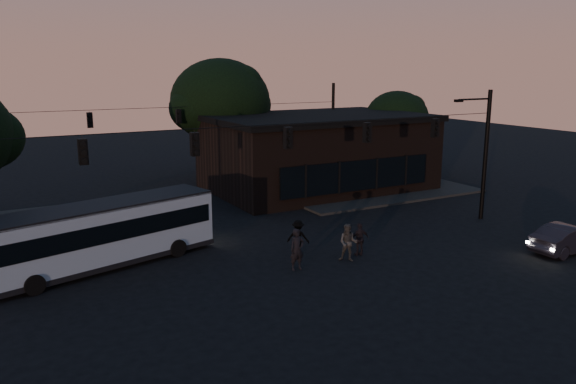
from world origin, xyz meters
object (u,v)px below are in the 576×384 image
pedestrian_c (360,239)px  pedestrian_d (298,237)px  bus (104,231)px  pedestrian_b (348,243)px  car (569,238)px  pedestrian_a (297,249)px  building (317,152)px

pedestrian_c → pedestrian_d: pedestrian_d is taller
bus → pedestrian_b: size_ratio=5.98×
car → pedestrian_b: (-10.05, 4.08, 0.18)m
pedestrian_a → bus: bearing=148.7°
pedestrian_c → pedestrian_d: 2.92m
building → pedestrian_c: size_ratio=9.63×
car → pedestrian_a: 13.35m
building → car: (2.91, -18.38, -2.01)m
pedestrian_b → bus: bearing=-162.7°
bus → pedestrian_d: (8.40, -2.67, -0.79)m
building → pedestrian_d: 15.15m
car → pedestrian_b: bearing=67.0°
pedestrian_a → pedestrian_d: (1.11, 1.85, -0.10)m
pedestrian_b → pedestrian_d: 2.50m
car → pedestrian_b: 10.85m
pedestrian_c → pedestrian_d: bearing=-26.5°
pedestrian_c → pedestrian_d: size_ratio=0.97×
bus → pedestrian_b: bearing=-40.5°
pedestrian_b → pedestrian_a: bearing=-140.6°
pedestrian_a → pedestrian_c: pedestrian_a is taller
building → pedestrian_a: building is taller
building → pedestrian_b: 16.09m
pedestrian_a → pedestrian_d: 2.16m
bus → pedestrian_b: (9.90, -4.67, -0.74)m
car → pedestrian_c: pedestrian_c is taller
car → pedestrian_c: 10.15m
building → car: 18.72m
pedestrian_b → pedestrian_d: bearing=169.5°
building → bus: building is taller
building → bus: 19.60m
car → building: bearing=8.2°
pedestrian_b → pedestrian_d: (-1.50, 2.00, -0.05)m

